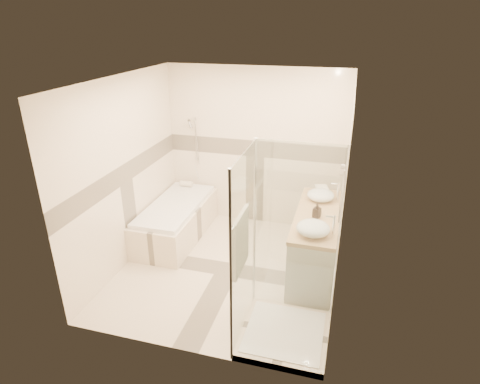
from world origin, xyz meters
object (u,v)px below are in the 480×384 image
(vessel_sink_far, at_px, (313,228))
(amenity_bottle_a, at_px, (317,211))
(amenity_bottle_b, at_px, (317,210))
(vessel_sink_near, at_px, (321,195))
(vanity, at_px, (316,242))
(bathtub, at_px, (176,218))
(shower_enclosure, at_px, (276,293))

(vessel_sink_far, bearing_deg, amenity_bottle_a, 90.00)
(vessel_sink_far, xyz_separation_m, amenity_bottle_b, (0.00, 0.48, -0.00))
(amenity_bottle_a, bearing_deg, vessel_sink_far, -90.00)
(vessel_sink_near, bearing_deg, amenity_bottle_b, -90.00)
(amenity_bottle_a, distance_m, amenity_bottle_b, 0.04)
(vessel_sink_far, distance_m, amenity_bottle_a, 0.44)
(vessel_sink_near, bearing_deg, vanity, -87.29)
(bathtub, xyz_separation_m, vessel_sink_far, (2.13, -0.90, 0.62))
(vanity, bearing_deg, vessel_sink_near, 92.71)
(bathtub, distance_m, vessel_sink_far, 2.39)
(shower_enclosure, xyz_separation_m, vessel_sink_far, (0.27, 0.72, 0.42))
(bathtub, relative_size, vanity, 1.05)
(bathtub, relative_size, shower_enclosure, 0.83)
(bathtub, xyz_separation_m, shower_enclosure, (1.86, -1.62, 0.20))
(shower_enclosure, bearing_deg, vessel_sink_near, 80.85)
(vessel_sink_near, xyz_separation_m, vessel_sink_far, (0.00, -0.97, 0.00))
(bathtub, bearing_deg, vessel_sink_near, 1.94)
(vanity, bearing_deg, vessel_sink_far, -92.08)
(shower_enclosure, bearing_deg, vessel_sink_far, 69.27)
(amenity_bottle_b, bearing_deg, vanity, 73.57)
(vanity, xyz_separation_m, vessel_sink_near, (-0.02, 0.42, 0.50))
(amenity_bottle_a, xyz_separation_m, amenity_bottle_b, (0.00, 0.04, -0.02))
(vanity, relative_size, amenity_bottle_b, 10.84)
(bathtub, relative_size, amenity_bottle_a, 9.20)
(shower_enclosure, height_order, vessel_sink_near, shower_enclosure)
(bathtub, xyz_separation_m, amenity_bottle_b, (2.13, -0.42, 0.62))
(vessel_sink_far, bearing_deg, amenity_bottle_b, 90.00)
(vanity, distance_m, vessel_sink_far, 0.74)
(vessel_sink_far, bearing_deg, bathtub, 157.10)
(bathtub, xyz_separation_m, vanity, (2.15, -0.35, 0.12))
(bathtub, bearing_deg, vanity, -9.25)
(bathtub, height_order, vanity, vanity)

